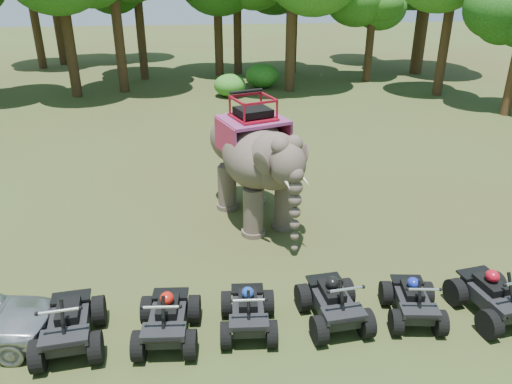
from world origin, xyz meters
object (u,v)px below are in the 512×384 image
(atv_2, at_px, (248,306))
(atv_5, at_px, (495,290))
(atv_1, at_px, (167,313))
(atv_0, at_px, (68,318))
(atv_3, at_px, (334,297))
(elephant, at_px, (255,159))
(atv_4, at_px, (414,296))

(atv_2, height_order, atv_5, atv_5)
(atv_1, relative_size, atv_5, 0.97)
(atv_2, bearing_deg, atv_0, -175.17)
(atv_0, relative_size, atv_5, 1.02)
(atv_2, xyz_separation_m, atv_3, (1.85, 0.05, 0.05))
(elephant, xyz_separation_m, atv_3, (1.18, -5.06, -1.26))
(elephant, bearing_deg, atv_3, -96.59)
(atv_2, relative_size, atv_3, 0.92)
(atv_2, xyz_separation_m, atv_4, (3.60, -0.02, -0.01))
(atv_0, height_order, atv_1, atv_0)
(atv_3, distance_m, atv_5, 3.54)
(atv_1, bearing_deg, atv_5, 3.96)
(atv_2, height_order, atv_3, atv_3)
(atv_4, bearing_deg, atv_2, -172.84)
(atv_1, bearing_deg, atv_4, 5.03)
(atv_5, bearing_deg, atv_0, 170.36)
(elephant, bearing_deg, atv_5, -67.63)
(atv_2, distance_m, atv_5, 5.39)
(atv_3, height_order, atv_4, atv_3)
(atv_0, distance_m, atv_4, 7.25)
(atv_0, height_order, atv_5, atv_0)
(atv_1, distance_m, atv_3, 3.53)
(elephant, distance_m, atv_5, 7.15)
(elephant, height_order, atv_1, elephant)
(atv_1, bearing_deg, atv_2, 7.80)
(atv_0, relative_size, atv_3, 1.04)
(atv_4, bearing_deg, atv_3, -174.71)
(elephant, distance_m, atv_1, 5.86)
(atv_4, bearing_deg, atv_1, -171.55)
(elephant, height_order, atv_0, elephant)
(atv_1, height_order, atv_3, atv_3)
(atv_4, relative_size, atv_5, 0.88)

